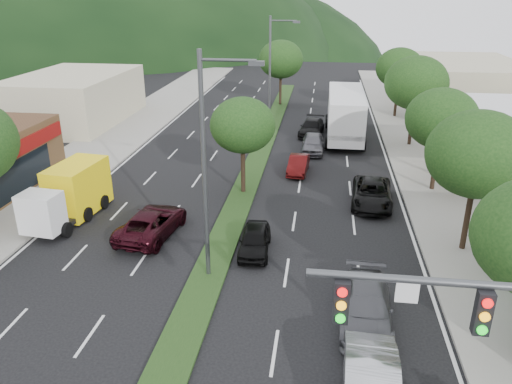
# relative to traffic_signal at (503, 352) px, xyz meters

# --- Properties ---
(sidewalk_right) EXTENTS (5.00, 90.00, 0.15)m
(sidewalk_right) POSITION_rel_traffic_signal_xyz_m (3.47, 26.54, -4.57)
(sidewalk_right) COLOR gray
(sidewalk_right) RESTS_ON ground
(sidewalk_left) EXTENTS (6.00, 90.00, 0.15)m
(sidewalk_left) POSITION_rel_traffic_signal_xyz_m (-22.03, 26.54, -4.57)
(sidewalk_left) COLOR gray
(sidewalk_left) RESTS_ON ground
(median) EXTENTS (1.60, 56.00, 0.12)m
(median) POSITION_rel_traffic_signal_xyz_m (-9.03, 29.54, -4.59)
(median) COLOR #183312
(median) RESTS_ON ground
(traffic_signal) EXTENTS (6.12, 0.40, 7.00)m
(traffic_signal) POSITION_rel_traffic_signal_xyz_m (0.00, 0.00, 0.00)
(traffic_signal) COLOR #47494C
(traffic_signal) RESTS_ON ground
(bldg_left_far) EXTENTS (9.00, 14.00, 4.60)m
(bldg_left_far) POSITION_rel_traffic_signal_xyz_m (-28.03, 35.54, -2.35)
(bldg_left_far) COLOR #BAB394
(bldg_left_far) RESTS_ON ground
(bldg_right_far) EXTENTS (10.00, 16.00, 5.20)m
(bldg_right_far) POSITION_rel_traffic_signal_xyz_m (10.47, 45.54, -2.05)
(bldg_right_far) COLOR #BAB394
(bldg_right_far) RESTS_ON ground
(tree_r_b) EXTENTS (4.80, 4.80, 6.94)m
(tree_r_b) POSITION_rel_traffic_signal_xyz_m (2.97, 13.54, 0.39)
(tree_r_b) COLOR black
(tree_r_b) RESTS_ON sidewalk_right
(tree_r_c) EXTENTS (4.40, 4.40, 6.48)m
(tree_r_c) POSITION_rel_traffic_signal_xyz_m (2.97, 21.54, 0.10)
(tree_r_c) COLOR black
(tree_r_c) RESTS_ON sidewalk_right
(tree_r_d) EXTENTS (5.00, 5.00, 7.17)m
(tree_r_d) POSITION_rel_traffic_signal_xyz_m (2.97, 31.54, 0.54)
(tree_r_d) COLOR black
(tree_r_d) RESTS_ON sidewalk_right
(tree_r_e) EXTENTS (4.60, 4.60, 6.71)m
(tree_r_e) POSITION_rel_traffic_signal_xyz_m (2.97, 41.54, 0.25)
(tree_r_e) COLOR black
(tree_r_e) RESTS_ON sidewalk_right
(tree_med_near) EXTENTS (4.00, 4.00, 6.02)m
(tree_med_near) POSITION_rel_traffic_signal_xyz_m (-9.03, 19.54, -0.22)
(tree_med_near) COLOR black
(tree_med_near) RESTS_ON median
(tree_med_far) EXTENTS (4.80, 4.80, 6.94)m
(tree_med_far) POSITION_rel_traffic_signal_xyz_m (-9.03, 45.54, 0.36)
(tree_med_far) COLOR black
(tree_med_far) RESTS_ON median
(streetlight_near) EXTENTS (2.60, 0.25, 10.00)m
(streetlight_near) POSITION_rel_traffic_signal_xyz_m (-8.82, 9.54, 0.94)
(streetlight_near) COLOR #47494C
(streetlight_near) RESTS_ON ground
(streetlight_mid) EXTENTS (2.60, 0.25, 10.00)m
(streetlight_mid) POSITION_rel_traffic_signal_xyz_m (-8.82, 34.54, 0.94)
(streetlight_mid) COLOR #47494C
(streetlight_mid) RESTS_ON ground
(suv_maroon) EXTENTS (3.00, 5.39, 1.42)m
(suv_maroon) POSITION_rel_traffic_signal_xyz_m (-12.87, 13.10, -3.93)
(suv_maroon) COLOR black
(suv_maroon) RESTS_ON ground
(car_queue_a) EXTENTS (1.64, 3.72, 1.25)m
(car_queue_a) POSITION_rel_traffic_signal_xyz_m (-7.25, 12.03, -4.02)
(car_queue_a) COLOR black
(car_queue_a) RESTS_ON ground
(car_queue_b) EXTENTS (2.19, 4.95, 1.41)m
(car_queue_b) POSITION_rel_traffic_signal_xyz_m (-2.20, 7.03, -3.94)
(car_queue_b) COLOR #47484C
(car_queue_b) RESTS_ON ground
(car_queue_c) EXTENTS (1.49, 3.73, 1.21)m
(car_queue_c) POSITION_rel_traffic_signal_xyz_m (-5.78, 23.79, -4.04)
(car_queue_c) COLOR #4A0C0C
(car_queue_c) RESTS_ON ground
(car_queue_d) EXTENTS (2.66, 5.18, 1.40)m
(car_queue_d) POSITION_rel_traffic_signal_xyz_m (-1.08, 18.79, -3.95)
(car_queue_d) COLOR black
(car_queue_d) RESTS_ON ground
(car_queue_e) EXTENTS (1.73, 4.26, 1.45)m
(car_queue_e) POSITION_rel_traffic_signal_xyz_m (-4.91, 28.79, -3.92)
(car_queue_e) COLOR #545359
(car_queue_e) RESTS_ON ground
(car_queue_f) EXTENTS (2.43, 4.84, 1.35)m
(car_queue_f) POSITION_rel_traffic_signal_xyz_m (-5.16, 33.79, -3.97)
(car_queue_f) COLOR black
(car_queue_f) RESTS_ON ground
(box_truck) EXTENTS (2.85, 6.20, 2.96)m
(box_truck) POSITION_rel_traffic_signal_xyz_m (-18.03, 14.63, -3.24)
(box_truck) COLOR silver
(box_truck) RESTS_ON ground
(motorhome) EXTENTS (3.26, 10.27, 3.94)m
(motorhome) POSITION_rel_traffic_signal_xyz_m (-2.33, 33.37, -2.55)
(motorhome) COLOR silver
(motorhome) RESTS_ON ground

